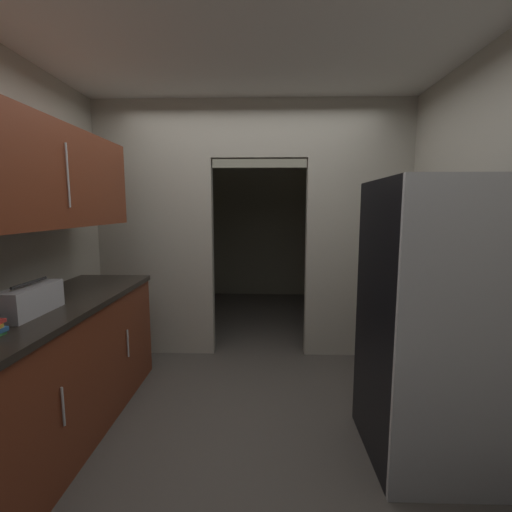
# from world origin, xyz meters

# --- Properties ---
(ground) EXTENTS (20.00, 20.00, 0.00)m
(ground) POSITION_xyz_m (0.00, 0.00, 0.00)
(ground) COLOR #47423D
(kitchen_overhead_slab) EXTENTS (3.58, 6.81, 0.06)m
(kitchen_overhead_slab) POSITION_xyz_m (0.00, 0.42, 2.64)
(kitchen_overhead_slab) COLOR silver
(kitchen_partition) EXTENTS (3.18, 0.12, 2.61)m
(kitchen_partition) POSITION_xyz_m (-0.02, 1.41, 1.39)
(kitchen_partition) COLOR #ADA899
(kitchen_partition) RESTS_ON ground
(adjoining_room_shell) EXTENTS (3.18, 2.70, 2.61)m
(adjoining_room_shell) POSITION_xyz_m (0.00, 3.23, 1.30)
(adjoining_room_shell) COLOR gray
(adjoining_room_shell) RESTS_ON ground
(refrigerator) EXTENTS (0.73, 0.80, 1.71)m
(refrigerator) POSITION_xyz_m (1.15, -0.16, 0.85)
(refrigerator) COLOR black
(refrigerator) RESTS_ON ground
(lower_cabinet_run) EXTENTS (0.65, 2.04, 0.92)m
(lower_cabinet_run) POSITION_xyz_m (-1.26, -0.05, 0.46)
(lower_cabinet_run) COLOR maroon
(lower_cabinet_run) RESTS_ON ground
(upper_cabinet_counterside) EXTENTS (0.36, 1.83, 0.65)m
(upper_cabinet_counterside) POSITION_xyz_m (-1.26, -0.05, 1.74)
(upper_cabinet_counterside) COLOR maroon
(boombox) EXTENTS (0.15, 0.43, 0.20)m
(boombox) POSITION_xyz_m (-1.24, -0.26, 1.01)
(boombox) COLOR #B2B2B7
(boombox) RESTS_ON lower_cabinet_run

